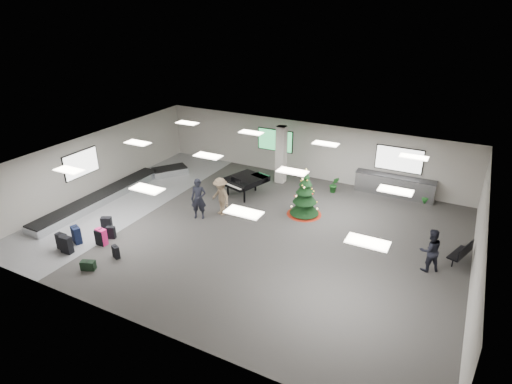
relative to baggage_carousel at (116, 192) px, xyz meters
The scene contains 21 objects.
ground 7.84m from the baggage_carousel, ahead, with size 18.00×18.00×0.00m, color #393734.
room_envelope 7.79m from the baggage_carousel, ahead, with size 18.02×14.02×3.21m.
baggage_carousel is the anchor object (origin of this frame).
service_counter 14.50m from the baggage_carousel, 27.67° to the left, with size 4.05×0.65×1.08m.
suitcase_0 5.24m from the baggage_carousel, 69.39° to the right, with size 0.46×0.26×0.72m.
suitcase_1 4.94m from the baggage_carousel, 52.80° to the right, with size 0.44×0.23×0.69m.
pink_suitcase 4.91m from the baggage_carousel, 52.29° to the right, with size 0.48×0.30×0.73m.
suitcase_3 4.47m from the baggage_carousel, 48.26° to the right, with size 0.41×0.31×0.56m.
navy_suitcase 4.71m from the baggage_carousel, 65.26° to the right, with size 0.55×0.45×0.76m.
suitcase_5 5.49m from the baggage_carousel, 66.00° to the right, with size 0.50×0.29×0.76m.
green_duffel 6.72m from the baggage_carousel, 54.48° to the right, with size 0.60×0.45×0.37m.
suitcase_7 6.10m from the baggage_carousel, 45.78° to the right, with size 0.40×0.31×0.54m.
suitcase_8 3.74m from the baggage_carousel, 51.50° to the right, with size 0.51×0.44×0.68m.
christmas_tree 9.86m from the baggage_carousel, 15.15° to the left, with size 1.66×1.66×2.37m.
grand_piano 6.77m from the baggage_carousel, 28.33° to the left, with size 2.05×2.38×1.16m.
bench 16.51m from the baggage_carousel, ahead, with size 0.87×1.38×0.83m.
traveler_a 5.32m from the baggage_carousel, ahead, with size 0.71×0.47×1.95m, color black.
traveler_b 6.06m from the baggage_carousel, ahead, with size 1.20×0.69×1.85m, color #8A7155.
traveler_bench 15.35m from the baggage_carousel, ahead, with size 0.84×0.65×1.73m, color black.
potted_plant_left 11.45m from the baggage_carousel, 29.59° to the left, with size 0.49×0.40×0.89m, color #123A19.
potted_plant_right 15.87m from the baggage_carousel, 24.51° to the left, with size 0.45×0.45×0.81m, color #123A19.
Camera 1 is at (8.00, -14.68, 9.43)m, focal length 30.00 mm.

